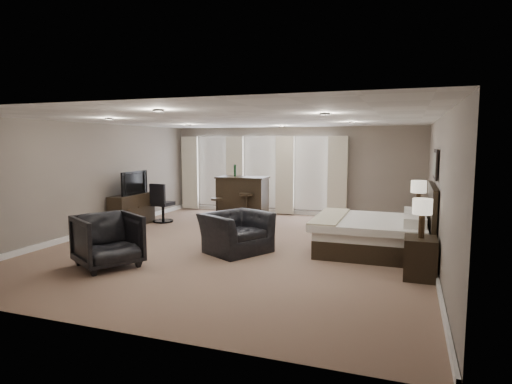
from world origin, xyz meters
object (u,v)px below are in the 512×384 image
(lamp_near, at_px, (422,218))
(nightstand_near, at_px, (420,258))
(tv, at_px, (131,192))
(armchair_near, at_px, (236,226))
(lamp_far, at_px, (418,196))
(nightstand_far, at_px, (417,225))
(bar_stool_right, at_px, (247,208))
(desk_chair, at_px, (163,203))
(bed, at_px, (371,218))
(dresser, at_px, (132,210))
(bar_counter, at_px, (242,198))
(bar_stool_left, at_px, (217,211))
(armchair_far, at_px, (108,238))

(lamp_near, bearing_deg, nightstand_near, 0.00)
(nightstand_near, xyz_separation_m, tv, (-6.92, 2.09, 0.56))
(armchair_near, bearing_deg, lamp_far, -26.18)
(nightstand_far, xyz_separation_m, bar_stool_right, (-4.28, 0.58, 0.08))
(tv, xyz_separation_m, desk_chair, (0.47, 0.72, -0.36))
(lamp_far, xyz_separation_m, armchair_near, (-3.38, -2.35, -0.45))
(bed, height_order, armchair_near, bed)
(nightstand_near, distance_m, dresser, 7.23)
(tv, height_order, bar_counter, bar_counter)
(nightstand_near, height_order, bar_stool_left, bar_stool_left)
(nightstand_far, bearing_deg, bar_stool_left, 177.32)
(desk_chair, bearing_deg, bar_counter, -145.40)
(nightstand_far, distance_m, bar_stool_left, 5.00)
(nightstand_far, xyz_separation_m, bar_counter, (-4.56, 1.01, 0.29))
(bed, distance_m, bar_stool_left, 4.45)
(lamp_far, height_order, armchair_near, lamp_far)
(armchair_far, relative_size, desk_chair, 0.95)
(lamp_far, height_order, bar_stool_left, lamp_far)
(dresser, distance_m, armchair_near, 3.87)
(nightstand_near, relative_size, bar_stool_right, 0.82)
(armchair_near, bearing_deg, tv, 95.36)
(lamp_far, relative_size, desk_chair, 0.64)
(lamp_near, xyz_separation_m, tv, (-6.92, 2.09, -0.08))
(lamp_near, height_order, tv, lamp_near)
(desk_chair, bearing_deg, nightstand_far, -174.81)
(nightstand_near, distance_m, armchair_far, 5.21)
(lamp_near, bearing_deg, lamp_far, 90.00)
(lamp_near, xyz_separation_m, dresser, (-6.92, 2.09, -0.56))
(lamp_far, distance_m, dresser, 6.99)
(dresser, distance_m, bar_counter, 2.98)
(bed, relative_size, nightstand_far, 3.37)
(dresser, height_order, armchair_far, armchair_far)
(lamp_far, bearing_deg, lamp_near, -90.00)
(lamp_far, height_order, tv, lamp_far)
(lamp_near, xyz_separation_m, bar_stool_left, (-4.99, 3.13, -0.63))
(dresser, bearing_deg, armchair_far, -60.40)
(tv, height_order, bar_stool_left, tv)
(tv, bearing_deg, nightstand_near, -106.83)
(lamp_far, bearing_deg, armchair_near, -145.12)
(lamp_far, xyz_separation_m, tv, (-6.92, -0.81, -0.09))
(nightstand_far, xyz_separation_m, desk_chair, (-6.45, -0.09, 0.22))
(nightstand_far, xyz_separation_m, tv, (-6.92, -0.81, 0.57))
(bar_counter, bearing_deg, nightstand_near, -40.57)
(lamp_near, distance_m, lamp_far, 2.90)
(dresser, height_order, bar_stool_left, dresser)
(nightstand_near, relative_size, desk_chair, 0.62)
(nightstand_far, distance_m, lamp_far, 0.66)
(bed, bearing_deg, armchair_far, -148.29)
(dresser, bearing_deg, bar_stool_right, 27.74)
(bar_stool_left, bearing_deg, nightstand_near, -32.12)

